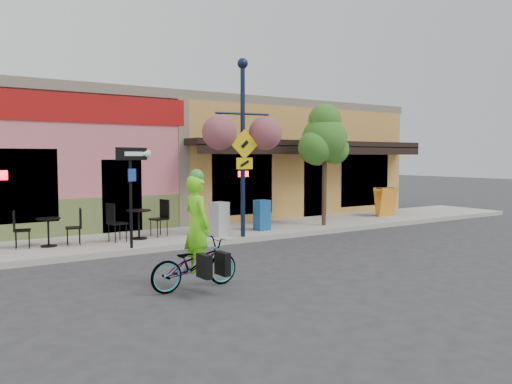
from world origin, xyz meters
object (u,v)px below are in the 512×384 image
at_px(building, 163,160).
at_px(bicycle, 195,264).
at_px(lamp_post, 243,148).
at_px(newspaper_box_blue, 262,215).
at_px(one_way_sign, 131,198).
at_px(cyclist_rider, 197,239).
at_px(newspaper_box_grey, 219,219).
at_px(street_tree, 324,164).

height_order(building, bicycle, building).
relative_size(bicycle, lamp_post, 0.35).
bearing_deg(newspaper_box_blue, lamp_post, -149.34).
xyz_separation_m(lamp_post, one_way_sign, (-3.21, -0.03, -1.24)).
height_order(cyclist_rider, newspaper_box_blue, cyclist_rider).
bearing_deg(cyclist_rider, one_way_sign, -3.99).
xyz_separation_m(newspaper_box_grey, street_tree, (3.96, 0.12, 1.51)).
height_order(bicycle, newspaper_box_grey, newspaper_box_grey).
distance_m(building, newspaper_box_blue, 6.34).
height_order(one_way_sign, newspaper_box_grey, one_way_sign).
distance_m(newspaper_box_blue, street_tree, 2.78).
height_order(newspaper_box_blue, newspaper_box_grey, newspaper_box_grey).
xyz_separation_m(one_way_sign, street_tree, (6.66, 0.60, 0.77)).
bearing_deg(one_way_sign, newspaper_box_grey, -11.08).
distance_m(cyclist_rider, street_tree, 8.11).
bearing_deg(newspaper_box_grey, lamp_post, -57.28).
bearing_deg(newspaper_box_grey, bicycle, -139.63).
bearing_deg(newspaper_box_grey, cyclist_rider, -139.15).
xyz_separation_m(bicycle, cyclist_rider, (0.05, 0.00, 0.45)).
bearing_deg(one_way_sign, building, 40.80).
bearing_deg(one_way_sign, cyclist_rider, -111.96).
bearing_deg(cyclist_rider, bicycle, 86.98).
relative_size(building, cyclist_rider, 10.13).
bearing_deg(one_way_sign, street_tree, -15.87).
relative_size(building, one_way_sign, 7.41).
height_order(cyclist_rider, street_tree, street_tree).
bearing_deg(building, newspaper_box_grey, -98.67).
bearing_deg(street_tree, one_way_sign, -174.88).
bearing_deg(newspaper_box_blue, one_way_sign, -172.44).
distance_m(bicycle, lamp_post, 5.49).
distance_m(newspaper_box_grey, street_tree, 4.24).
distance_m(cyclist_rider, newspaper_box_blue, 6.32).
xyz_separation_m(lamp_post, newspaper_box_grey, (-0.51, 0.45, -1.99)).
height_order(lamp_post, one_way_sign, lamp_post).
distance_m(one_way_sign, newspaper_box_blue, 4.47).
bearing_deg(newspaper_box_blue, newspaper_box_grey, -172.38).
relative_size(newspaper_box_blue, street_tree, 0.23).
xyz_separation_m(cyclist_rider, newspaper_box_grey, (2.77, 4.23, -0.27)).
relative_size(one_way_sign, newspaper_box_blue, 2.66).
relative_size(cyclist_rider, street_tree, 0.45).
bearing_deg(building, newspaper_box_blue, -83.75).
height_order(newspaper_box_grey, street_tree, street_tree).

